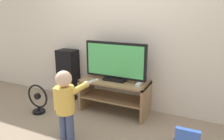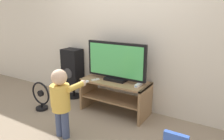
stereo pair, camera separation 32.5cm
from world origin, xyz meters
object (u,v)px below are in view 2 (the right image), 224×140
Objects in this scene: remote_primary at (95,80)px; speaker_tower at (73,68)px; television at (116,62)px; floor_fan at (41,97)px; child at (61,98)px; game_console at (138,85)px.

remote_primary is 0.77m from speaker_tower.
television is 1.09× the size of speaker_tower.
remote_primary reaches higher than floor_fan.
speaker_tower is (-0.77, 1.09, 0.03)m from child.
game_console is 1.61m from floor_fan.
speaker_tower is 1.91× the size of floor_fan.
child is 1.00× the size of speaker_tower.
speaker_tower reaches higher than child.
remote_primary is (-0.68, -0.11, -0.01)m from game_console.
speaker_tower is (-0.98, 0.12, -0.26)m from television.
speaker_tower is at bearing 158.30° from remote_primary.
speaker_tower is at bearing 173.00° from game_console.
child is (-0.22, -0.97, -0.29)m from television.
game_console is (0.41, -0.06, -0.28)m from television.
television is 2.09× the size of floor_fan.
television is 7.58× the size of remote_primary.
remote_primary is 0.28× the size of floor_fan.
speaker_tower reaches higher than floor_fan.
floor_fan is (-1.48, -0.52, -0.33)m from game_console.
game_console is 1.38× the size of remote_primary.
speaker_tower is at bearing 82.60° from floor_fan.
child is at bearing -86.14° from remote_primary.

